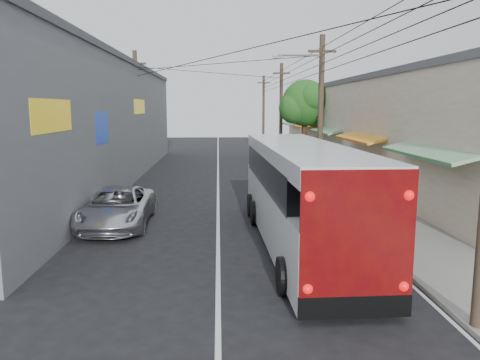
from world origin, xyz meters
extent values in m
plane|color=black|center=(0.00, 0.00, 0.00)|extent=(120.00, 120.00, 0.00)
cube|color=slate|center=(6.50, 20.00, 0.06)|extent=(3.00, 80.00, 0.12)
cube|color=beige|center=(11.00, 22.00, 3.00)|extent=(6.00, 40.00, 6.00)
cube|color=#4C4C51|center=(11.00, 22.00, 6.10)|extent=(6.20, 40.00, 0.30)
cube|color=#1C7E32|center=(7.70, 6.00, 2.90)|extent=(1.39, 6.00, 0.46)
cube|color=orange|center=(7.70, 14.00, 2.90)|extent=(1.39, 6.00, 0.46)
cube|color=#1C7E32|center=(7.70, 22.00, 2.90)|extent=(1.39, 6.00, 0.46)
cube|color=orange|center=(7.70, 30.00, 2.90)|extent=(1.39, 6.00, 0.46)
cube|color=#1C7E32|center=(7.70, 38.00, 2.90)|extent=(1.39, 6.00, 0.46)
cube|color=slate|center=(-8.50, 18.00, 3.50)|extent=(7.00, 36.00, 7.00)
cube|color=#4C4C51|center=(-8.50, 18.00, 7.10)|extent=(7.20, 36.00, 0.30)
cube|color=yellow|center=(-5.05, 4.00, 4.20)|extent=(0.12, 3.50, 1.00)
cube|color=#1433A5|center=(-5.05, 10.00, 3.60)|extent=(0.12, 2.20, 1.40)
cube|color=yellow|center=(-5.05, 20.00, 4.50)|extent=(0.12, 4.00, 0.90)
cylinder|color=#473828|center=(5.20, 13.00, 4.00)|extent=(0.28, 0.28, 8.00)
cube|color=#473828|center=(5.20, 13.00, 7.20)|extent=(1.40, 0.12, 0.12)
cylinder|color=#473828|center=(5.20, 28.00, 4.00)|extent=(0.28, 0.28, 8.00)
cube|color=#473828|center=(5.20, 28.00, 7.20)|extent=(1.40, 0.12, 0.12)
cylinder|color=#473828|center=(5.20, 43.00, 4.00)|extent=(0.28, 0.28, 8.00)
cube|color=#473828|center=(5.20, 43.00, 7.20)|extent=(1.40, 0.12, 0.12)
cylinder|color=#473828|center=(-5.20, 20.00, 4.00)|extent=(0.28, 0.28, 8.00)
cube|color=#473828|center=(-5.20, 20.00, 7.20)|extent=(1.40, 0.12, 0.12)
cylinder|color=#59595E|center=(4.10, 13.00, 7.00)|extent=(2.20, 0.10, 0.10)
cube|color=#59595E|center=(3.00, 13.00, 6.90)|extent=(0.50, 0.18, 0.12)
cylinder|color=#3F2B19|center=(6.80, 26.00, 2.00)|extent=(0.44, 0.44, 4.00)
sphere|color=#16551A|center=(6.80, 26.00, 4.80)|extent=(3.60, 3.60, 3.60)
sphere|color=#16551A|center=(7.80, 26.60, 4.20)|extent=(2.60, 2.60, 2.60)
sphere|color=#16551A|center=(5.90, 25.60, 4.40)|extent=(2.40, 2.40, 2.40)
sphere|color=#16551A|center=(7.20, 25.00, 5.20)|extent=(2.20, 2.20, 2.20)
sphere|color=#16551A|center=(6.50, 26.90, 5.00)|extent=(2.00, 2.00, 2.00)
cube|color=silver|center=(2.65, 4.00, 1.09)|extent=(2.64, 11.38, 1.79)
cube|color=black|center=(2.64, 4.47, 2.41)|extent=(2.61, 9.49, 0.94)
cube|color=silver|center=(2.65, 4.00, 3.07)|extent=(2.64, 11.38, 0.47)
cube|color=#680E09|center=(2.79, -1.68, 1.89)|extent=(2.34, 0.13, 2.74)
cube|color=black|center=(2.79, -1.68, 0.42)|extent=(2.36, 0.15, 0.47)
sphere|color=red|center=(1.80, -1.73, 0.85)|extent=(0.21, 0.21, 0.21)
sphere|color=red|center=(3.79, -1.68, 0.85)|extent=(0.21, 0.21, 0.21)
sphere|color=red|center=(1.80, -1.73, 2.74)|extent=(0.21, 0.21, 0.21)
sphere|color=red|center=(3.79, -1.68, 2.74)|extent=(0.21, 0.21, 0.21)
cylinder|color=black|center=(1.57, 0.01, 0.47)|extent=(0.31, 0.95, 0.94)
cylinder|color=black|center=(3.93, 0.07, 0.47)|extent=(0.31, 0.95, 0.94)
cylinder|color=black|center=(1.40, 6.80, 0.47)|extent=(0.31, 0.95, 0.94)
cylinder|color=black|center=(3.76, 6.86, 0.47)|extent=(0.31, 0.95, 0.94)
cylinder|color=black|center=(1.37, 8.22, 0.47)|extent=(0.31, 0.95, 0.94)
cylinder|color=black|center=(3.73, 8.27, 0.47)|extent=(0.31, 0.95, 0.94)
imported|color=silver|center=(-3.80, 6.85, 0.72)|extent=(2.49, 5.24, 1.44)
imported|color=#9899A0|center=(3.80, 14.22, 0.86)|extent=(2.63, 6.04, 1.73)
imported|color=#29292E|center=(3.80, 26.00, 0.66)|extent=(1.81, 3.97, 1.32)
imported|color=black|center=(4.60, 30.03, 0.73)|extent=(1.56, 4.44, 1.46)
imported|color=pink|center=(5.41, 11.12, 1.03)|extent=(0.73, 0.55, 1.82)
imported|color=#97B1DC|center=(7.60, 16.41, 0.83)|extent=(0.87, 0.82, 1.42)
camera|label=1|loc=(0.03, -10.59, 4.45)|focal=35.00mm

